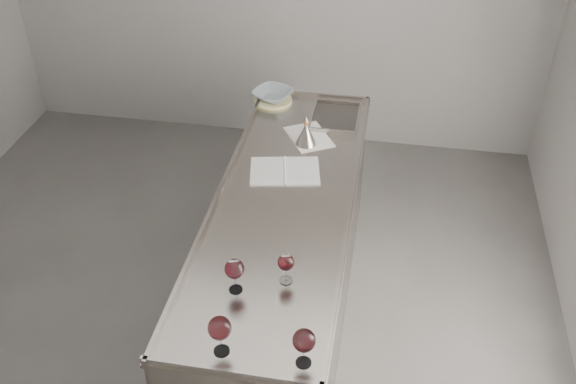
% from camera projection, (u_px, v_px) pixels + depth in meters
% --- Properties ---
extents(room_shell, '(4.54, 5.04, 2.84)m').
position_uv_depth(room_shell, '(171.00, 149.00, 3.08)').
color(room_shell, '#514E4C').
rests_on(room_shell, ground).
extents(counter, '(0.77, 2.42, 0.97)m').
position_uv_depth(counter, '(285.00, 261.00, 3.81)').
color(counter, gray).
rests_on(counter, ground).
extents(wine_glass_left, '(0.09, 0.09, 0.18)m').
position_uv_depth(wine_glass_left, '(234.00, 270.00, 2.89)').
color(wine_glass_left, white).
rests_on(wine_glass_left, counter).
extents(wine_glass_middle, '(0.10, 0.10, 0.19)m').
position_uv_depth(wine_glass_middle, '(220.00, 329.00, 2.60)').
color(wine_glass_middle, white).
rests_on(wine_glass_middle, counter).
extents(wine_glass_right, '(0.10, 0.10, 0.19)m').
position_uv_depth(wine_glass_right, '(304.00, 341.00, 2.56)').
color(wine_glass_right, white).
rests_on(wine_glass_right, counter).
extents(wine_glass_small, '(0.08, 0.08, 0.16)m').
position_uv_depth(wine_glass_small, '(286.00, 263.00, 2.95)').
color(wine_glass_small, white).
rests_on(wine_glass_small, counter).
extents(notebook, '(0.45, 0.35, 0.02)m').
position_uv_depth(notebook, '(285.00, 171.00, 3.73)').
color(notebook, silver).
rests_on(notebook, counter).
extents(loose_paper_top, '(0.36, 0.40, 0.00)m').
position_uv_depth(loose_paper_top, '(309.00, 137.00, 4.04)').
color(loose_paper_top, silver).
rests_on(loose_paper_top, counter).
extents(trivet, '(0.30, 0.30, 0.02)m').
position_uv_depth(trivet, '(273.00, 100.00, 4.41)').
color(trivet, beige).
rests_on(trivet, counter).
extents(ceramic_bowl, '(0.33, 0.33, 0.06)m').
position_uv_depth(ceramic_bowl, '(273.00, 95.00, 4.39)').
color(ceramic_bowl, gray).
rests_on(ceramic_bowl, trivet).
extents(wine_funnel, '(0.13, 0.13, 0.20)m').
position_uv_depth(wine_funnel, '(306.00, 136.00, 3.94)').
color(wine_funnel, '#A59E93').
rests_on(wine_funnel, counter).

